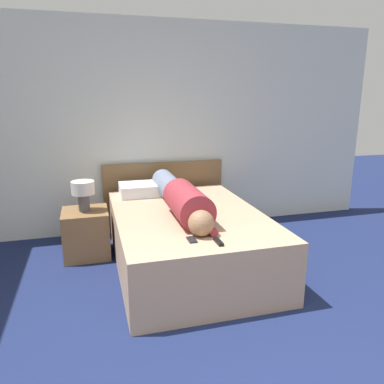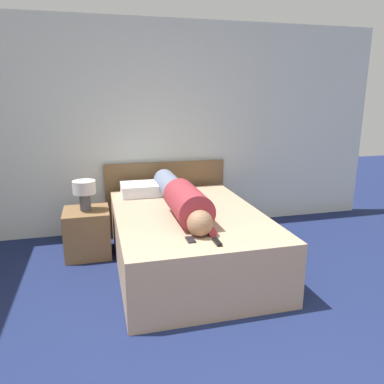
{
  "view_description": "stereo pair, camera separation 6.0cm",
  "coord_description": "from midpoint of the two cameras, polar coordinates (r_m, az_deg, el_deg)",
  "views": [
    {
      "loc": [
        -0.71,
        -1.07,
        1.72
      ],
      "look_at": [
        0.21,
        2.22,
        0.83
      ],
      "focal_mm": 35.0,
      "sensor_mm": 36.0,
      "label": 1
    },
    {
      "loc": [
        -0.65,
        -1.09,
        1.72
      ],
      "look_at": [
        0.21,
        2.22,
        0.83
      ],
      "focal_mm": 35.0,
      "sensor_mm": 36.0,
      "label": 2
    }
  ],
  "objects": [
    {
      "name": "table_lamp",
      "position": [
        4.13,
        -16.66,
        0.11
      ],
      "size": [
        0.24,
        0.24,
        0.32
      ],
      "color": "#4C4C51",
      "rests_on": "nightstand"
    },
    {
      "name": "tv_remote",
      "position": [
        2.99,
        3.47,
        -7.58
      ],
      "size": [
        0.04,
        0.15,
        0.02
      ],
      "color": "black",
      "rests_on": "bed"
    },
    {
      "name": "person_lying",
      "position": [
        3.74,
        -2.18,
        -0.87
      ],
      "size": [
        0.32,
        1.75,
        0.32
      ],
      "color": "#936B4C",
      "rests_on": "bed"
    },
    {
      "name": "headboard",
      "position": [
        4.89,
        -4.57,
        -0.57
      ],
      "size": [
        1.55,
        0.04,
        0.88
      ],
      "color": "brown",
      "rests_on": "ground_plane"
    },
    {
      "name": "wall_back",
      "position": [
        4.77,
        -7.42,
        9.47
      ],
      "size": [
        6.22,
        0.06,
        2.6
      ],
      "color": "silver",
      "rests_on": "ground_plane"
    },
    {
      "name": "pillow_near_headboard",
      "position": [
        4.42,
        -7.9,
        0.42
      ],
      "size": [
        0.53,
        0.39,
        0.14
      ],
      "color": "white",
      "rests_on": "bed"
    },
    {
      "name": "bed",
      "position": [
        3.84,
        -1.08,
        -7.21
      ],
      "size": [
        1.43,
        2.08,
        0.58
      ],
      "color": "tan",
      "rests_on": "ground_plane"
    },
    {
      "name": "cell_phone",
      "position": [
        3.04,
        -0.62,
        -7.29
      ],
      "size": [
        0.06,
        0.13,
        0.01
      ],
      "color": "black",
      "rests_on": "bed"
    },
    {
      "name": "nightstand",
      "position": [
        4.27,
        -16.2,
        -6.03
      ],
      "size": [
        0.48,
        0.49,
        0.51
      ],
      "color": "brown",
      "rests_on": "ground_plane"
    }
  ]
}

